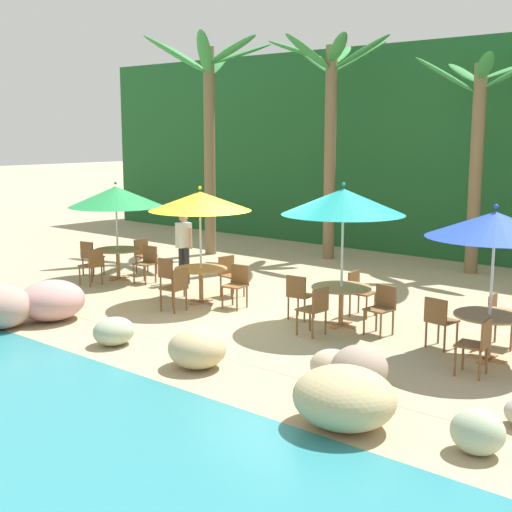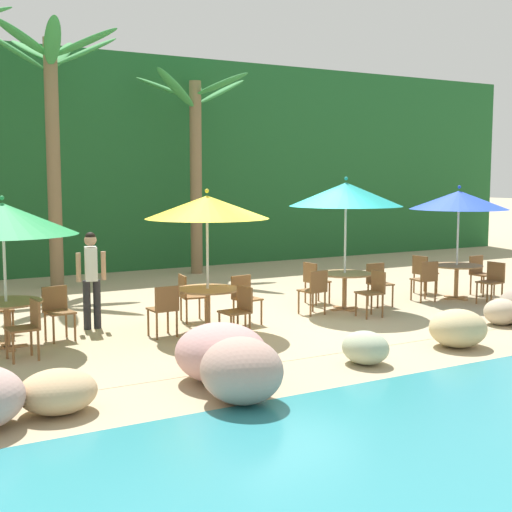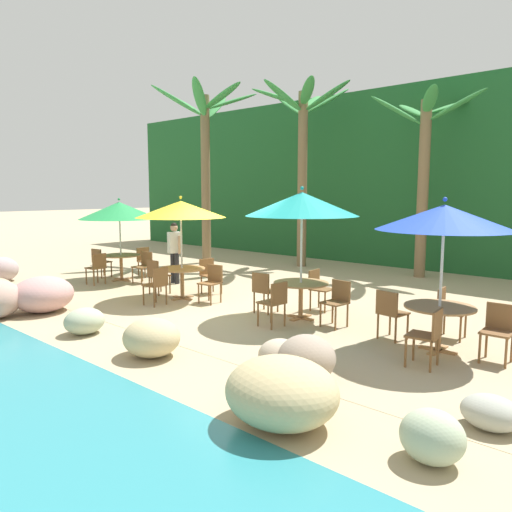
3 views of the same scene
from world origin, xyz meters
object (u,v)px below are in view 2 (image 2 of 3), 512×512
at_px(chair_teal_seaward, 378,281).
at_px(palm_tree_third, 196,142).
at_px(dining_table_green, 6,309).
at_px(chair_teal_right, 373,290).
at_px(chair_yellow_inland, 188,294).
at_px(dining_table_teal, 345,279).
at_px(chair_blue_right, 492,280).
at_px(umbrella_blue, 459,200).
at_px(chair_yellow_right, 239,309).
at_px(dining_table_blue, 456,271).
at_px(waiter_in_white, 91,273).
at_px(chair_blue_left, 426,278).
at_px(chair_yellow_left, 164,307).
at_px(umbrella_teal, 346,194).
at_px(dining_table_yellow, 208,296).
at_px(chair_blue_inland, 423,271).
at_px(palm_tree_second, 52,110).
at_px(umbrella_green, 3,219).
at_px(umbrella_yellow, 207,207).
at_px(chair_green_right, 28,325).
at_px(chair_green_seaward, 57,309).
at_px(chair_teal_inland, 314,279).
at_px(chair_teal_left, 315,289).
at_px(chair_yellow_seaward, 244,296).
at_px(chair_blue_seaward, 480,272).

xyz_separation_m(chair_teal_seaward, palm_tree_third, (-1.12, 6.33, 3.04)).
relative_size(dining_table_green, chair_teal_right, 1.26).
bearing_deg(chair_yellow_inland, dining_table_teal, -8.15).
bearing_deg(chair_blue_right, umbrella_blue, 102.40).
height_order(chair_yellow_right, chair_teal_right, same).
height_order(dining_table_blue, palm_tree_third, palm_tree_third).
bearing_deg(waiter_in_white, chair_blue_left, -7.35).
bearing_deg(chair_yellow_left, dining_table_blue, 2.73).
distance_m(chair_teal_right, chair_blue_left, 2.10).
height_order(dining_table_green, chair_teal_right, chair_teal_right).
bearing_deg(chair_yellow_right, umbrella_teal, 22.02).
height_order(dining_table_yellow, chair_blue_right, chair_blue_right).
bearing_deg(chair_blue_inland, palm_tree_second, 143.88).
height_order(umbrella_green, chair_teal_right, umbrella_green).
xyz_separation_m(dining_table_green, chair_blue_right, (9.52, -1.04, -0.10)).
height_order(chair_yellow_left, chair_blue_left, same).
distance_m(umbrella_yellow, chair_blue_left, 5.48).
xyz_separation_m(chair_yellow_inland, umbrella_teal, (3.20, -0.46, 1.78)).
relative_size(chair_teal_seaward, chair_blue_right, 1.00).
xyz_separation_m(dining_table_blue, palm_tree_second, (-7.12, 5.89, 3.57)).
bearing_deg(chair_blue_right, chair_yellow_right, -177.94).
bearing_deg(chair_green_right, chair_green_seaward, 56.54).
bearing_deg(chair_green_right, chair_blue_right, -1.22).
xyz_separation_m(palm_tree_second, palm_tree_third, (3.98, 0.62, -0.63)).
bearing_deg(chair_blue_left, chair_teal_inland, 155.36).
relative_size(chair_teal_inland, palm_tree_third, 0.16).
bearing_deg(chair_yellow_left, umbrella_yellow, 7.75).
bearing_deg(palm_tree_third, chair_blue_left, -70.61).
bearing_deg(umbrella_yellow, chair_teal_left, 5.30).
bearing_deg(chair_blue_right, chair_yellow_seaward, 171.44).
xyz_separation_m(chair_yellow_left, chair_blue_left, (6.08, 0.36, 0.00)).
bearing_deg(chair_green_seaward, chair_yellow_right, -29.65).
height_order(chair_teal_left, umbrella_blue, umbrella_blue).
relative_size(dining_table_yellow, chair_teal_inland, 1.26).
distance_m(chair_yellow_seaward, chair_yellow_left, 1.71).
height_order(umbrella_green, dining_table_green, umbrella_green).
bearing_deg(dining_table_yellow, palm_tree_second, 99.54).
distance_m(umbrella_yellow, chair_blue_seaward, 7.13).
distance_m(chair_teal_left, chair_blue_right, 3.98).
bearing_deg(chair_blue_right, waiter_in_white, 167.59).
bearing_deg(dining_table_blue, chair_green_right, -176.05).
bearing_deg(chair_teal_seaward, umbrella_green, 179.84).
xyz_separation_m(chair_yellow_left, palm_tree_second, (-0.18, 6.22, 3.67)).
distance_m(chair_yellow_seaward, chair_blue_left, 4.40).
xyz_separation_m(dining_table_green, chair_blue_inland, (9.15, 0.63, -0.10)).
xyz_separation_m(dining_table_green, chair_teal_inland, (6.30, 0.81, -0.10)).
bearing_deg(chair_blue_seaward, umbrella_yellow, -177.19).
bearing_deg(chair_blue_left, palm_tree_third, 109.39).
xyz_separation_m(chair_teal_left, chair_blue_right, (3.89, -0.84, 0.00)).
distance_m(chair_yellow_seaward, chair_yellow_inland, 1.04).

